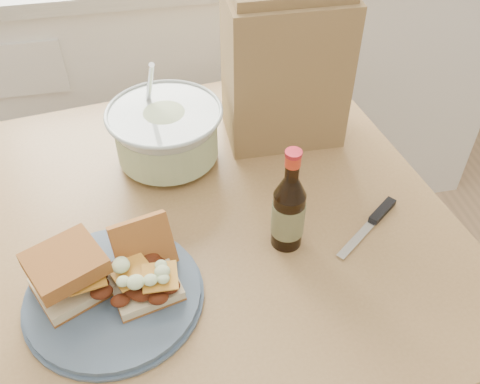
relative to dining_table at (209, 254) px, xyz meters
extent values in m
cube|color=white|center=(-0.07, 0.99, -0.21)|extent=(2.40, 0.60, 0.90)
cube|color=#A8814F|center=(0.00, 0.00, 0.09)|extent=(1.04, 1.04, 0.04)
cube|color=#A8814F|center=(-0.46, 0.35, -0.29)|extent=(0.07, 0.07, 0.73)
cube|color=#A8814F|center=(0.35, 0.46, -0.29)|extent=(0.07, 0.07, 0.73)
cylinder|color=#4A5E77|center=(-0.18, -0.16, 0.12)|extent=(0.29, 0.29, 0.02)
cube|color=beige|center=(-0.25, -0.14, 0.14)|extent=(0.15, 0.14, 0.02)
cube|color=orange|center=(-0.25, -0.14, 0.18)|extent=(0.09, 0.09, 0.00)
cube|color=#9D5E29|center=(-0.25, -0.14, 0.20)|extent=(0.15, 0.14, 0.03)
cube|color=beige|center=(-0.13, -0.17, 0.14)|extent=(0.13, 0.12, 0.02)
cube|color=orange|center=(-0.13, -0.17, 0.18)|extent=(0.08, 0.08, 0.00)
cube|color=#9D5E29|center=(-0.12, -0.10, 0.17)|extent=(0.12, 0.09, 0.09)
cone|color=#B6C4C2|center=(-0.05, 0.19, 0.17)|extent=(0.23, 0.23, 0.12)
cylinder|color=beige|center=(-0.05, 0.19, 0.17)|extent=(0.22, 0.22, 0.08)
torus|color=#B6C4C2|center=(-0.05, 0.19, 0.24)|extent=(0.24, 0.24, 0.01)
cylinder|color=silver|center=(-0.08, 0.23, 0.27)|extent=(0.03, 0.10, 0.16)
cylinder|color=black|center=(0.14, -0.09, 0.17)|extent=(0.06, 0.06, 0.12)
cone|color=black|center=(0.14, -0.09, 0.25)|extent=(0.06, 0.06, 0.04)
cylinder|color=black|center=(0.14, -0.09, 0.30)|extent=(0.02, 0.02, 0.05)
cylinder|color=red|center=(0.14, -0.09, 0.31)|extent=(0.03, 0.03, 0.02)
cylinder|color=#B72130|center=(0.14, -0.09, 0.33)|extent=(0.03, 0.03, 0.01)
cylinder|color=#333D1E|center=(0.14, -0.09, 0.18)|extent=(0.06, 0.06, 0.07)
cube|color=silver|center=(0.27, -0.11, 0.12)|extent=(0.11, 0.09, 0.00)
cube|color=black|center=(0.34, -0.06, 0.12)|extent=(0.07, 0.06, 0.01)
cube|color=#967248|center=(0.21, 0.24, 0.28)|extent=(0.25, 0.17, 0.33)
camera|label=1|loc=(-0.08, -0.72, 0.87)|focal=40.00mm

